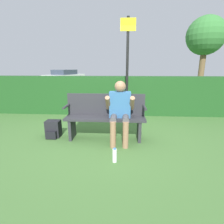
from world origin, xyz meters
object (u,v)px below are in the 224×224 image
object	(u,v)px
park_bench	(105,116)
person_seated	(120,108)
water_bottle	(115,155)
parked_car	(65,77)
backpack	(53,129)
tree	(206,37)
signpost	(127,64)

from	to	relation	value
park_bench	person_seated	xyz separation A→B (m)	(0.31, -0.12, 0.20)
park_bench	water_bottle	bearing A→B (deg)	-76.09
park_bench	parked_car	xyz separation A→B (m)	(-5.09, 12.73, 0.11)
backpack	tree	world-z (taller)	tree
park_bench	person_seated	world-z (taller)	person_seated
person_seated	water_bottle	xyz separation A→B (m)	(-0.06, -0.86, -0.58)
park_bench	person_seated	size ratio (longest dim) A/B	1.36
signpost	parked_car	xyz separation A→B (m)	(-5.55, 11.46, -0.96)
park_bench	tree	distance (m)	7.66
water_bottle	parked_car	xyz separation A→B (m)	(-5.33, 13.72, 0.48)
backpack	water_bottle	xyz separation A→B (m)	(1.39, -0.96, -0.06)
signpost	tree	xyz separation A→B (m)	(3.85, 4.58, 1.34)
backpack	water_bottle	bearing A→B (deg)	-34.71
water_bottle	person_seated	bearing A→B (deg)	85.94
park_bench	person_seated	distance (m)	0.39
park_bench	signpost	distance (m)	1.72
signpost	parked_car	bearing A→B (deg)	115.84
signpost	person_seated	bearing A→B (deg)	-96.50
parked_car	park_bench	bearing A→B (deg)	-135.95
parked_car	signpost	bearing A→B (deg)	-131.89
water_bottle	tree	distance (m)	8.43
backpack	water_bottle	distance (m)	1.69
park_bench	backpack	xyz separation A→B (m)	(-1.14, -0.02, -0.32)
signpost	park_bench	bearing A→B (deg)	-110.05
person_seated	parked_car	world-z (taller)	parked_car
park_bench	parked_car	world-z (taller)	parked_car
signpost	parked_car	size ratio (longest dim) A/B	0.62
person_seated	tree	world-z (taller)	tree
tree	backpack	bearing A→B (deg)	-132.91
water_bottle	parked_car	distance (m)	14.72
backpack	signpost	world-z (taller)	signpost
signpost	backpack	bearing A→B (deg)	-141.16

